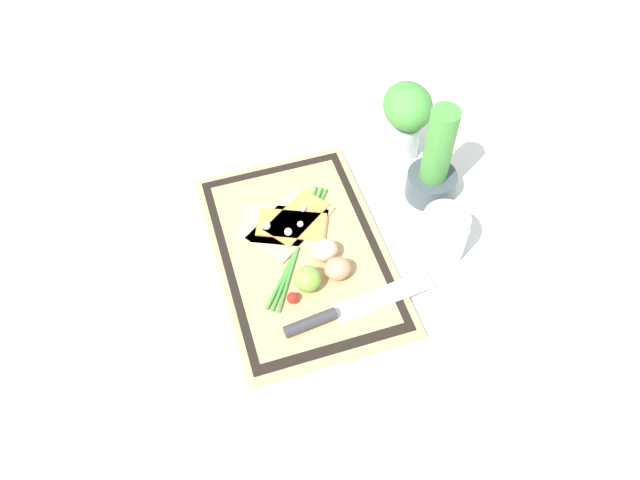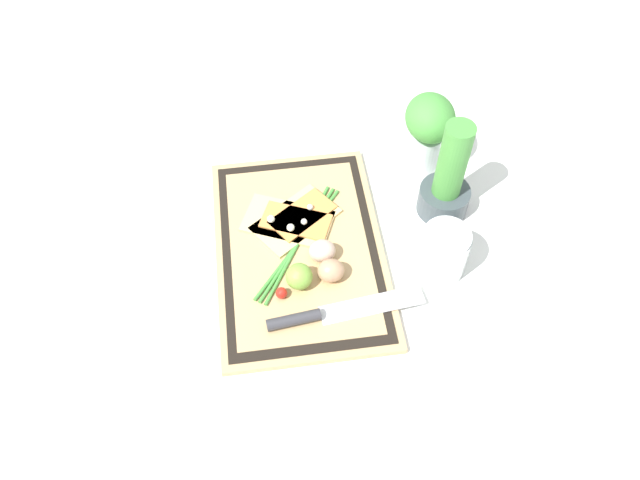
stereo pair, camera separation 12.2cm
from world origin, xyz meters
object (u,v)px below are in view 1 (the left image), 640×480
at_px(pizza_slice_near, 284,226).
at_px(knife, 335,314).
at_px(sauce_jar, 442,237).
at_px(pizza_slice_far, 294,222).
at_px(herb_glass, 406,116).
at_px(herb_pot, 434,168).
at_px(egg_brown, 338,269).
at_px(egg_pink, 325,250).
at_px(cherry_tomato_red, 293,298).
at_px(lime, 308,279).

bearing_deg(pizza_slice_near, knife, 8.46).
bearing_deg(sauce_jar, pizza_slice_near, -116.21).
xyz_separation_m(pizza_slice_far, knife, (0.23, 0.01, 0.00)).
bearing_deg(herb_glass, herb_pot, 4.81).
bearing_deg(egg_brown, pizza_slice_near, -155.06).
bearing_deg(pizza_slice_near, egg_pink, 30.58).
bearing_deg(cherry_tomato_red, herb_pot, 116.55).
distance_m(pizza_slice_near, egg_brown, 0.16).
relative_size(pizza_slice_far, egg_pink, 3.79).
distance_m(egg_brown, sauce_jar, 0.22).
bearing_deg(pizza_slice_far, lime, -6.23).
bearing_deg(lime, egg_brown, 96.24).
xyz_separation_m(pizza_slice_far, egg_pink, (0.10, 0.03, 0.02)).
bearing_deg(egg_pink, herb_glass, 132.24).
bearing_deg(lime, herb_glass, 132.97).
bearing_deg(herb_pot, pizza_slice_near, -88.87).
xyz_separation_m(egg_pink, cherry_tomato_red, (0.08, -0.09, -0.01)).
bearing_deg(herb_pot, egg_brown, -60.11).
bearing_deg(pizza_slice_far, egg_brown, 17.10).
height_order(sauce_jar, herb_glass, herb_glass).
distance_m(knife, herb_pot, 0.37).
xyz_separation_m(sauce_jar, herb_glass, (-0.28, 0.03, 0.06)).
bearing_deg(lime, knife, 20.76).
bearing_deg(herb_glass, pizza_slice_far, -65.24).
xyz_separation_m(knife, lime, (-0.08, -0.03, 0.02)).
height_order(knife, egg_brown, egg_brown).
distance_m(sauce_jar, herb_glass, 0.29).
distance_m(knife, cherry_tomato_red, 0.08).
relative_size(egg_brown, herb_glass, 0.28).
relative_size(pizza_slice_near, lime, 3.92).
bearing_deg(sauce_jar, egg_pink, -101.09).
relative_size(cherry_tomato_red, sauce_jar, 0.20).
xyz_separation_m(lime, herb_pot, (-0.15, 0.32, 0.04)).
height_order(egg_brown, herb_pot, herb_pot).
bearing_deg(egg_pink, egg_brown, 12.03).
distance_m(pizza_slice_far, cherry_tomato_red, 0.18).
height_order(egg_brown, cherry_tomato_red, egg_brown).
bearing_deg(herb_glass, egg_pink, -47.76).
xyz_separation_m(knife, egg_pink, (-0.13, 0.02, 0.01)).
distance_m(knife, egg_pink, 0.13).
height_order(lime, sauce_jar, sauce_jar).
bearing_deg(cherry_tomato_red, egg_brown, 106.79).
relative_size(egg_brown, lime, 1.01).
relative_size(knife, sauce_jar, 2.70).
bearing_deg(pizza_slice_near, egg_brown, 24.94).
bearing_deg(lime, pizza_slice_near, -178.30).
bearing_deg(pizza_slice_far, herb_pot, 90.43).
height_order(pizza_slice_far, sauce_jar, sauce_jar).
bearing_deg(knife, herb_pot, 128.60).
bearing_deg(herb_glass, egg_brown, -41.34).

